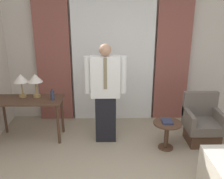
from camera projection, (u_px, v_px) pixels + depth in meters
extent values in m
cube|color=beige|center=(113.00, 56.00, 5.19)|extent=(10.00, 0.06, 2.70)
cube|color=white|center=(113.00, 60.00, 5.08)|extent=(1.66, 0.06, 2.58)
cube|color=brown|center=(53.00, 60.00, 5.06)|extent=(0.69, 0.06, 2.58)
cube|color=brown|center=(172.00, 60.00, 5.11)|extent=(0.69, 0.06, 2.58)
cube|color=#4C3323|center=(28.00, 100.00, 4.43)|extent=(1.21, 0.54, 0.03)
cylinder|color=#4C3323|center=(58.00, 125.00, 4.36)|extent=(0.05, 0.05, 0.74)
cylinder|color=#4C3323|center=(5.00, 115.00, 4.74)|extent=(0.05, 0.05, 0.74)
cylinder|color=#4C3323|center=(62.00, 115.00, 4.76)|extent=(0.05, 0.05, 0.74)
cylinder|color=#9E7F47|center=(23.00, 96.00, 4.53)|extent=(0.13, 0.13, 0.04)
cylinder|color=#9E7F47|center=(22.00, 88.00, 4.49)|extent=(0.02, 0.02, 0.24)
cone|color=silver|center=(21.00, 78.00, 4.43)|extent=(0.26, 0.26, 0.15)
cylinder|color=#9E7F47|center=(37.00, 96.00, 4.54)|extent=(0.13, 0.13, 0.04)
cylinder|color=#9E7F47|center=(36.00, 88.00, 4.49)|extent=(0.02, 0.02, 0.24)
cone|color=silver|center=(35.00, 78.00, 4.43)|extent=(0.26, 0.26, 0.15)
cylinder|color=#2D3851|center=(52.00, 96.00, 4.37)|extent=(0.07, 0.07, 0.16)
cylinder|color=#2D3851|center=(52.00, 90.00, 4.34)|extent=(0.03, 0.03, 0.04)
cube|color=black|center=(106.00, 119.00, 4.46)|extent=(0.36, 0.19, 0.85)
cube|color=white|center=(105.00, 77.00, 4.21)|extent=(0.50, 0.22, 0.71)
cube|color=#847556|center=(105.00, 74.00, 4.07)|extent=(0.06, 0.01, 0.53)
cylinder|color=white|center=(87.00, 75.00, 4.20)|extent=(0.11, 0.11, 0.64)
cylinder|color=white|center=(123.00, 75.00, 4.21)|extent=(0.11, 0.11, 0.64)
sphere|color=tan|center=(105.00, 50.00, 4.07)|extent=(0.20, 0.20, 0.20)
cube|color=#4C3323|center=(202.00, 136.00, 4.47)|extent=(0.53, 0.49, 0.26)
cube|color=#665B51|center=(203.00, 125.00, 4.40)|extent=(0.62, 0.58, 0.16)
cube|color=#665B51|center=(200.00, 104.00, 4.54)|extent=(0.62, 0.10, 0.46)
cube|color=#665B51|center=(189.00, 117.00, 4.34)|extent=(0.08, 0.58, 0.18)
cube|color=#665B51|center=(219.00, 116.00, 4.35)|extent=(0.08, 0.58, 0.18)
cylinder|color=#4C3323|center=(166.00, 147.00, 4.32)|extent=(0.26, 0.26, 0.02)
cylinder|color=#4C3323|center=(166.00, 136.00, 4.25)|extent=(0.08, 0.08, 0.46)
cylinder|color=#4C3323|center=(167.00, 123.00, 4.18)|extent=(0.47, 0.47, 0.03)
cube|color=#2D334C|center=(167.00, 121.00, 4.18)|extent=(0.17, 0.21, 0.03)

